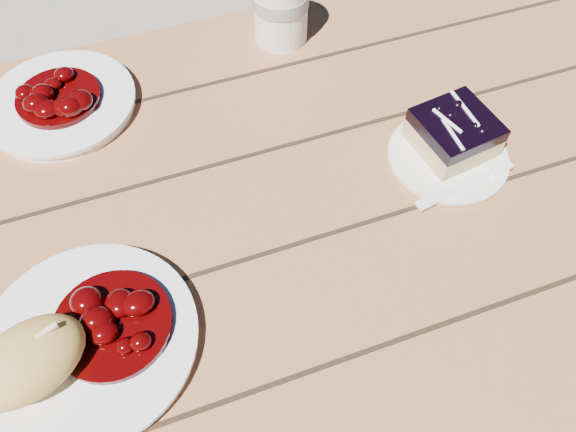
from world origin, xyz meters
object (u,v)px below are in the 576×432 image
object	(u,v)px
coffee_cup	(281,9)
dessert_plate	(447,158)
picnic_table	(129,302)
blueberry_cake	(454,133)
second_plate	(61,104)
bread_roll	(28,361)
main_plate	(90,342)

from	to	relation	value
coffee_cup	dessert_plate	bearing A→B (deg)	-68.06
picnic_table	blueberry_cake	size ratio (longest dim) A/B	18.14
dessert_plate	coffee_cup	distance (m)	0.36
coffee_cup	second_plate	bearing A→B (deg)	-173.09
picnic_table	second_plate	distance (m)	0.31
dessert_plate	bread_roll	bearing A→B (deg)	-167.56
picnic_table	dessert_plate	world-z (taller)	dessert_plate
main_plate	dessert_plate	size ratio (longest dim) A/B	1.49
bread_roll	dessert_plate	bearing A→B (deg)	12.44
main_plate	blueberry_cake	world-z (taller)	blueberry_cake
dessert_plate	blueberry_cake	distance (m)	0.04
bread_roll	dessert_plate	size ratio (longest dim) A/B	0.78
bread_roll	second_plate	world-z (taller)	bread_roll
main_plate	coffee_cup	distance (m)	0.58
dessert_plate	coffee_cup	xyz separation A→B (m)	(-0.13, 0.33, 0.05)
bread_roll	dessert_plate	xyz separation A→B (m)	(0.57, 0.13, -0.04)
bread_roll	coffee_cup	bearing A→B (deg)	46.26
coffee_cup	bread_roll	bearing A→B (deg)	-133.74
bread_roll	coffee_cup	distance (m)	0.63
blueberry_cake	second_plate	bearing A→B (deg)	144.19
picnic_table	coffee_cup	xyz separation A→B (m)	(0.35, 0.31, 0.22)
dessert_plate	coffee_cup	size ratio (longest dim) A/B	1.49
main_plate	coffee_cup	size ratio (longest dim) A/B	2.21
picnic_table	second_plate	xyz separation A→B (m)	(-0.01, 0.27, 0.17)
main_plate	second_plate	world-z (taller)	same
bread_roll	blueberry_cake	world-z (taller)	bread_roll
picnic_table	bread_roll	world-z (taller)	bread_roll
blueberry_cake	second_plate	distance (m)	0.58
dessert_plate	main_plate	bearing A→B (deg)	-168.40
picnic_table	main_plate	distance (m)	0.21
picnic_table	second_plate	bearing A→B (deg)	92.52
main_plate	blueberry_cake	size ratio (longest dim) A/B	2.18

